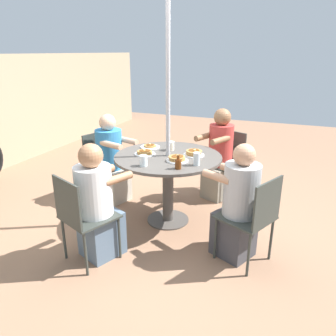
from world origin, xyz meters
The scene contains 19 objects.
ground_plane centered at (0.00, 0.00, 0.00)m, with size 12.00×12.00×0.00m, color #8C664C.
patio_table centered at (0.00, 0.00, 0.63)m, with size 1.14×1.14×0.77m.
umbrella_pole centered at (0.00, 0.00, 1.15)m, with size 0.04×0.04×2.29m, color #ADADB2.
patio_chair_north centered at (-1.00, 0.40, 0.48)m, with size 0.54×0.54×0.83m.
diner_north centered at (-0.85, 0.34, 0.50)m, with size 0.53×0.46×1.09m.
patio_chair_east centered at (-0.45, -0.98, 0.48)m, with size 0.55×0.55×0.83m.
diner_east centered at (-0.38, -0.83, 0.50)m, with size 0.47×0.53×1.09m.
patio_chair_south centered at (0.99, -0.42, 0.48)m, with size 0.55×0.55×0.83m.
diner_south centered at (0.84, -0.36, 0.54)m, with size 0.54×0.46×1.16m.
patio_chair_west centered at (0.31, 1.03, 0.48)m, with size 0.52×0.52×0.83m.
diner_west centered at (0.26, 0.87, 0.51)m, with size 0.44×0.55×1.10m.
pancake_plate_a centered at (-0.06, 0.24, 0.79)m, with size 0.22×0.22×0.05m.
pancake_plate_b centered at (0.10, -0.25, 0.79)m, with size 0.22×0.22×0.07m.
pancake_plate_c centered at (0.21, 0.31, 0.78)m, with size 0.22×0.22×0.04m.
pancake_plate_d centered at (-0.14, -0.15, 0.79)m, with size 0.22×0.22×0.06m.
syrup_bottle centered at (-0.34, -0.24, 0.82)m, with size 0.08×0.06×0.13m.
coffee_cup centered at (0.19, 0.05, 0.82)m, with size 0.09×0.09×0.10m.
drinking_glass_a centered at (-0.39, 0.09, 0.82)m, with size 0.08×0.08×0.11m, color silver.
drinking_glass_b centered at (-0.18, -0.37, 0.83)m, with size 0.07×0.07×0.13m, color silver.
Camera 1 is at (-3.06, -1.24, 1.81)m, focal length 35.00 mm.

